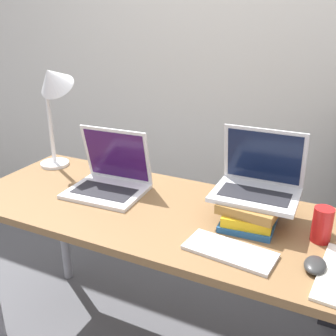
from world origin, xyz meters
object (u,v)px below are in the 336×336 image
object	(u,v)px
wireless_keyboard	(230,251)
desk_lamp	(52,90)
laptop_left	(110,179)
mouse	(315,265)
laptop_on_books	(258,182)
soda_can	(322,225)
book_stack	(251,210)

from	to	relation	value
wireless_keyboard	desk_lamp	world-z (taller)	desk_lamp
laptop_left	mouse	distance (m)	0.89
laptop_on_books	desk_lamp	xyz separation A→B (m)	(-0.97, 0.04, 0.25)
laptop_left	desk_lamp	distance (m)	0.49
mouse	soda_can	distance (m)	0.18
laptop_on_books	desk_lamp	world-z (taller)	desk_lamp
laptop_left	soda_can	world-z (taller)	laptop_left
desk_lamp	laptop_on_books	bearing A→B (deg)	-2.60
laptop_left	soda_can	bearing A→B (deg)	-1.67
book_stack	soda_can	bearing A→B (deg)	-5.91
laptop_left	desk_lamp	world-z (taller)	desk_lamp
wireless_keyboard	book_stack	bearing A→B (deg)	88.08
book_stack	soda_can	size ratio (longest dim) A/B	2.34
laptop_left	wireless_keyboard	distance (m)	0.65
soda_can	laptop_left	bearing A→B (deg)	178.33
book_stack	mouse	xyz separation A→B (m)	(0.25, -0.20, -0.03)
book_stack	desk_lamp	size ratio (longest dim) A/B	0.54
laptop_left	soda_can	xyz separation A→B (m)	(0.86, -0.03, 0.01)
laptop_left	book_stack	world-z (taller)	laptop_left
laptop_left	wireless_keyboard	xyz separation A→B (m)	(0.61, -0.23, -0.05)
laptop_on_books	desk_lamp	bearing A→B (deg)	177.40
wireless_keyboard	laptop_left	bearing A→B (deg)	159.46
book_stack	desk_lamp	distance (m)	1.03
book_stack	wireless_keyboard	xyz separation A→B (m)	(-0.01, -0.23, -0.04)
laptop_left	book_stack	distance (m)	0.62
soda_can	mouse	bearing A→B (deg)	-88.53
wireless_keyboard	mouse	size ratio (longest dim) A/B	3.15
book_stack	wireless_keyboard	size ratio (longest dim) A/B	0.94
soda_can	desk_lamp	size ratio (longest dim) A/B	0.23
mouse	desk_lamp	bearing A→B (deg)	166.40
laptop_left	soda_can	size ratio (longest dim) A/B	2.68
book_stack	wireless_keyboard	bearing A→B (deg)	-91.92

